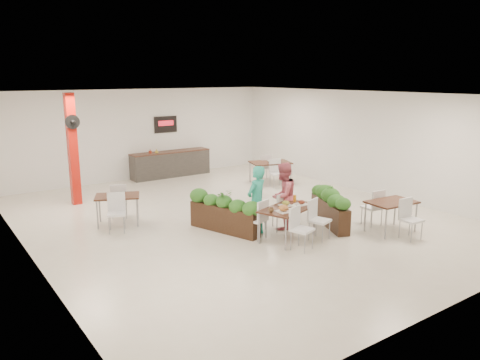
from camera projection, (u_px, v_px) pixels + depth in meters
name	position (u px, v px, depth m)	size (l,w,h in m)	color
ground	(235.00, 218.00, 12.31)	(12.00, 12.00, 0.00)	beige
room_shell	(235.00, 142.00, 11.87)	(10.10, 12.10, 3.22)	white
red_column	(73.00, 148.00, 13.29)	(0.40, 0.41, 3.20)	#AE150B
service_counter	(171.00, 163.00, 17.28)	(3.00, 0.64, 2.20)	#2E2B29
main_table	(288.00, 212.00, 10.57)	(1.66, 1.92, 0.92)	#331811
diner_man	(257.00, 201.00, 10.83)	(0.60, 0.39, 1.65)	teal
diner_woman	(283.00, 196.00, 11.28)	(0.80, 0.62, 1.64)	#D35D6E
planter_left	(224.00, 211.00, 11.11)	(0.89, 1.92, 1.05)	black
planter_right	(330.00, 206.00, 11.62)	(1.02, 1.81, 1.01)	black
side_table_a	(118.00, 200.00, 11.65)	(1.26, 1.65, 0.92)	#331811
side_table_b	(270.00, 165.00, 16.14)	(1.54, 1.67, 0.92)	#331811
side_table_c	(391.00, 207.00, 11.10)	(1.20, 1.65, 0.92)	#331811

